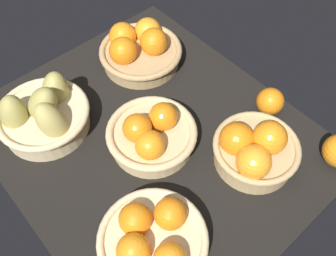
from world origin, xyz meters
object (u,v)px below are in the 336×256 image
at_px(basket_far_left, 153,240).
at_px(basket_far_right_pears, 44,115).
at_px(basket_center, 151,134).
at_px(basket_near_left, 254,150).
at_px(loose_orange_back_gap, 270,101).
at_px(basket_near_right, 139,49).

height_order(basket_far_left, basket_far_right_pears, basket_far_right_pears).
xyz_separation_m(basket_center, basket_near_left, (-0.20, -0.15, 0.01)).
distance_m(basket_center, loose_orange_back_gap, 0.33).
relative_size(basket_far_right_pears, basket_near_left, 1.14).
bearing_deg(basket_far_left, basket_far_right_pears, 0.04).
xyz_separation_m(basket_near_left, loose_orange_back_gap, (0.08, -0.16, -0.01)).
bearing_deg(basket_center, basket_near_right, -33.53).
relative_size(basket_far_left, basket_near_right, 0.95).
height_order(basket_center, loose_orange_back_gap, basket_center).
bearing_deg(basket_center, basket_far_left, 140.62).
height_order(basket_near_right, basket_near_left, basket_near_left).
bearing_deg(basket_near_right, basket_near_left, 177.49).
distance_m(basket_near_right, loose_orange_back_gap, 0.41).
height_order(basket_far_right_pears, basket_near_right, basket_far_right_pears).
xyz_separation_m(basket_far_right_pears, basket_center, (-0.23, -0.17, -0.01)).
relative_size(basket_center, loose_orange_back_gap, 3.08).
distance_m(basket_far_left, loose_orange_back_gap, 0.49).
xyz_separation_m(basket_near_right, loose_orange_back_gap, (-0.39, -0.14, -0.01)).
distance_m(basket_near_right, basket_near_left, 0.46).
height_order(basket_center, basket_near_left, basket_near_left).
bearing_deg(basket_near_left, basket_near_right, -2.51).
relative_size(basket_far_left, loose_orange_back_gap, 3.14).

